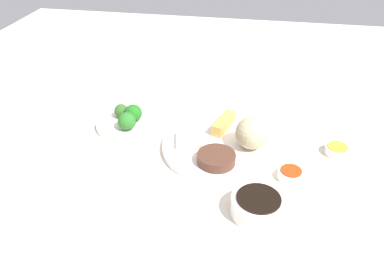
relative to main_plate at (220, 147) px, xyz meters
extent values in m
cube|color=beige|center=(0.00, 0.02, -0.02)|extent=(2.20, 2.20, 0.02)
cylinder|color=white|center=(0.00, 0.00, 0.00)|extent=(0.29, 0.29, 0.02)
sphere|color=tan|center=(0.08, 0.00, 0.05)|extent=(0.08, 0.08, 0.08)
cube|color=gold|center=(0.00, 0.08, 0.02)|extent=(0.06, 0.10, 0.03)
cube|color=beige|center=(-0.08, 0.00, 0.01)|extent=(0.09, 0.08, 0.01)
cylinder|color=#4F2E22|center=(0.00, -0.08, 0.02)|extent=(0.09, 0.09, 0.02)
cylinder|color=white|center=(-0.26, 0.07, 0.00)|extent=(0.20, 0.20, 0.01)
sphere|color=#1E691C|center=(-0.25, 0.07, 0.03)|extent=(0.05, 0.05, 0.05)
sphere|color=#305F23|center=(-0.29, 0.09, 0.03)|extent=(0.04, 0.04, 0.04)
sphere|color=#286C24|center=(-0.26, 0.03, 0.03)|extent=(0.05, 0.05, 0.05)
cylinder|color=white|center=(0.10, -0.21, 0.01)|extent=(0.11, 0.11, 0.04)
cylinder|color=black|center=(0.10, -0.21, 0.03)|extent=(0.09, 0.09, 0.00)
cylinder|color=white|center=(0.17, -0.09, 0.00)|extent=(0.06, 0.06, 0.02)
cylinder|color=red|center=(0.17, -0.09, 0.01)|extent=(0.05, 0.05, 0.00)
cylinder|color=white|center=(0.29, 0.03, 0.00)|extent=(0.06, 0.06, 0.02)
cylinder|color=yellow|center=(0.29, 0.03, 0.01)|extent=(0.05, 0.05, 0.00)
camera|label=1|loc=(0.07, -0.82, 0.58)|focal=36.62mm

